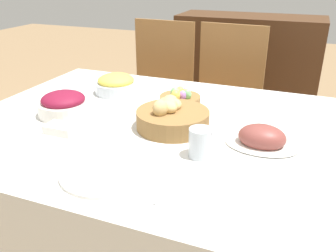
# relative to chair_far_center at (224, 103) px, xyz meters

# --- Properties ---
(dining_table) EXTENTS (1.69, 1.15, 0.74)m
(dining_table) POSITION_rel_chair_far_center_xyz_m (0.03, -0.92, -0.14)
(dining_table) COLOR silver
(dining_table) RESTS_ON ground
(chair_far_center) EXTENTS (0.45, 0.45, 0.98)m
(chair_far_center) POSITION_rel_chair_far_center_xyz_m (0.00, 0.00, 0.00)
(chair_far_center) COLOR olive
(chair_far_center) RESTS_ON ground
(chair_far_left) EXTENTS (0.44, 0.44, 0.98)m
(chair_far_left) POSITION_rel_chair_far_center_xyz_m (-0.45, 0.00, 0.00)
(chair_far_left) COLOR olive
(chair_far_left) RESTS_ON ground
(sideboard) EXTENTS (1.10, 0.44, 0.95)m
(sideboard) POSITION_rel_chair_far_center_xyz_m (0.00, 0.78, -0.04)
(sideboard) COLOR #4C2D19
(sideboard) RESTS_ON ground
(bread_basket) EXTENTS (0.27, 0.27, 0.12)m
(bread_basket) POSITION_rel_chair_far_center_xyz_m (0.00, -0.93, 0.27)
(bread_basket) COLOR olive
(bread_basket) RESTS_ON dining_table
(egg_basket) EXTENTS (0.18, 0.18, 0.08)m
(egg_basket) POSITION_rel_chair_far_center_xyz_m (-0.05, -0.68, 0.25)
(egg_basket) COLOR olive
(egg_basket) RESTS_ON dining_table
(ham_platter) EXTENTS (0.25, 0.17, 0.08)m
(ham_platter) POSITION_rel_chair_far_center_xyz_m (0.34, -0.96, 0.25)
(ham_platter) COLOR silver
(ham_platter) RESTS_ON dining_table
(pineapple_bowl) EXTENTS (0.20, 0.20, 0.09)m
(pineapple_bowl) POSITION_rel_chair_far_center_xyz_m (-0.39, -0.65, 0.27)
(pineapple_bowl) COLOR silver
(pineapple_bowl) RESTS_ON dining_table
(beet_salad_bowl) EXTENTS (0.21, 0.21, 0.10)m
(beet_salad_bowl) POSITION_rel_chair_far_center_xyz_m (-0.45, -0.97, 0.27)
(beet_salad_bowl) COLOR silver
(beet_salad_bowl) RESTS_ON dining_table
(dinner_plate) EXTENTS (0.28, 0.28, 0.01)m
(dinner_plate) POSITION_rel_chair_far_center_xyz_m (-0.06, -1.30, 0.23)
(dinner_plate) COLOR silver
(dinner_plate) RESTS_ON dining_table
(fork) EXTENTS (0.01, 0.19, 0.00)m
(fork) POSITION_rel_chair_far_center_xyz_m (-0.22, -1.30, 0.23)
(fork) COLOR silver
(fork) RESTS_ON dining_table
(knife) EXTENTS (0.01, 0.19, 0.00)m
(knife) POSITION_rel_chair_far_center_xyz_m (0.11, -1.30, 0.23)
(knife) COLOR silver
(knife) RESTS_ON dining_table
(spoon) EXTENTS (0.01, 0.19, 0.00)m
(spoon) POSITION_rel_chair_far_center_xyz_m (0.14, -1.30, 0.23)
(spoon) COLOR silver
(spoon) RESTS_ON dining_table
(drinking_cup) EXTENTS (0.08, 0.08, 0.10)m
(drinking_cup) POSITION_rel_chair_far_center_xyz_m (0.17, -1.11, 0.27)
(drinking_cup) COLOR silver
(drinking_cup) RESTS_ON dining_table
(butter_dish) EXTENTS (0.11, 0.07, 0.03)m
(butter_dish) POSITION_rel_chair_far_center_xyz_m (-0.35, -1.12, 0.24)
(butter_dish) COLOR silver
(butter_dish) RESTS_ON dining_table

